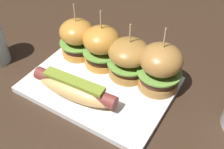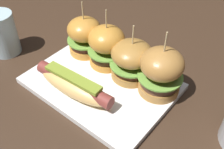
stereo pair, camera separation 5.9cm
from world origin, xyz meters
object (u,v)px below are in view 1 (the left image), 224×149
at_px(platter_main, 100,85).
at_px(slider_center_left, 102,46).
at_px(slider_center_right, 129,58).
at_px(slider_far_left, 77,38).
at_px(hot_dog, 74,88).
at_px(slider_far_right, 160,67).

relative_size(platter_main, slider_center_left, 2.23).
bearing_deg(slider_center_right, slider_center_left, 179.33).
relative_size(platter_main, slider_center_right, 2.39).
relative_size(slider_center_left, slider_center_right, 1.07).
xyz_separation_m(slider_far_left, slider_center_right, (0.15, -0.00, -0.00)).
distance_m(platter_main, hot_dog, 0.07).
relative_size(slider_far_left, slider_center_left, 0.97).
bearing_deg(slider_center_right, slider_far_right, -0.43).
distance_m(slider_center_left, slider_far_right, 0.15).
distance_m(platter_main, slider_center_left, 0.09).
height_order(slider_center_left, slider_far_right, slider_far_right).
bearing_deg(slider_center_right, platter_main, -123.55).
distance_m(hot_dog, slider_center_right, 0.14).
height_order(hot_dog, slider_center_right, slider_center_right).
xyz_separation_m(slider_far_left, slider_center_left, (0.07, -0.00, 0.00)).
bearing_deg(hot_dog, platter_main, 70.57).
bearing_deg(platter_main, slider_far_left, 149.78).
height_order(slider_far_left, slider_center_right, slider_far_left).
bearing_deg(slider_center_left, slider_far_left, 179.25).
bearing_deg(slider_far_left, platter_main, -30.22).
xyz_separation_m(slider_center_right, slider_far_right, (0.08, -0.00, 0.01)).
height_order(slider_far_left, slider_center_left, slider_center_left).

